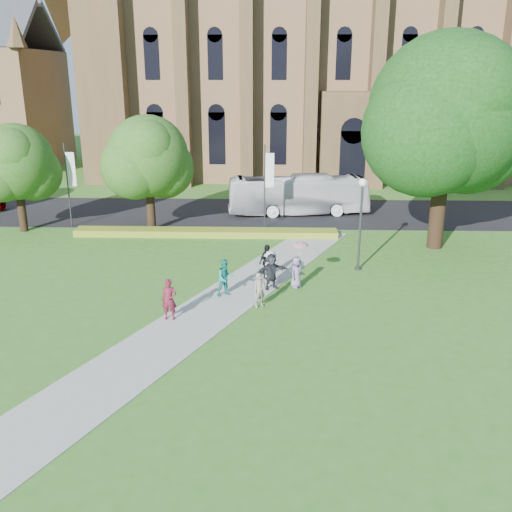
{
  "coord_description": "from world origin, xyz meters",
  "views": [
    {
      "loc": [
        2.7,
        -24.38,
        10.81
      ],
      "look_at": [
        1.76,
        3.89,
        1.6
      ],
      "focal_mm": 40.0,
      "sensor_mm": 36.0,
      "label": 1
    }
  ],
  "objects_px": {
    "large_tree": "(447,114)",
    "tour_coach": "(298,195)",
    "streetlamp": "(361,213)",
    "pedestrian_0": "(169,300)"
  },
  "relations": [
    {
      "from": "streetlamp",
      "to": "tour_coach",
      "type": "distance_m",
      "value": 13.59
    },
    {
      "from": "large_tree",
      "to": "tour_coach",
      "type": "height_order",
      "value": "large_tree"
    },
    {
      "from": "large_tree",
      "to": "tour_coach",
      "type": "distance_m",
      "value": 13.87
    },
    {
      "from": "large_tree",
      "to": "pedestrian_0",
      "type": "bearing_deg",
      "value": -141.99
    },
    {
      "from": "tour_coach",
      "to": "streetlamp",
      "type": "bearing_deg",
      "value": -174.12
    },
    {
      "from": "large_tree",
      "to": "pedestrian_0",
      "type": "relative_size",
      "value": 6.91
    },
    {
      "from": "streetlamp",
      "to": "large_tree",
      "type": "bearing_deg",
      "value": 39.29
    },
    {
      "from": "streetlamp",
      "to": "pedestrian_0",
      "type": "distance_m",
      "value": 12.16
    },
    {
      "from": "streetlamp",
      "to": "tour_coach",
      "type": "relative_size",
      "value": 0.48
    },
    {
      "from": "pedestrian_0",
      "to": "large_tree",
      "type": "bearing_deg",
      "value": 37.22
    }
  ]
}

